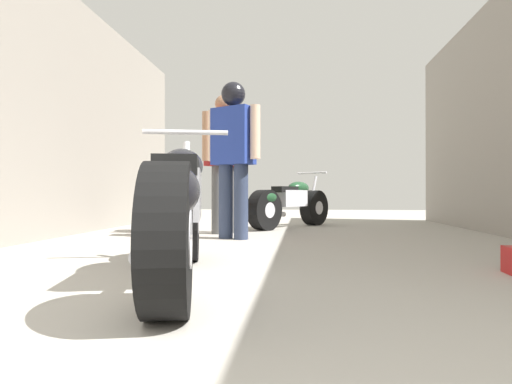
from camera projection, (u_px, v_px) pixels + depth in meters
ground_plane at (279, 247)px, 3.92m from camera, size 18.90×18.90×0.00m
garage_partition_left at (21, 98)px, 4.21m from camera, size 0.08×8.66×2.96m
motorcycle_maroon_cruiser at (179, 209)px, 2.37m from camera, size 0.77×2.07×0.98m
motorcycle_black_naked at (290, 204)px, 6.21m from camera, size 1.18×1.63×0.86m
mechanic_in_blue at (224, 155)px, 5.34m from camera, size 0.50×0.65×1.78m
mechanic_with_helmet at (233, 145)px, 4.67m from camera, size 0.67×0.42×1.76m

